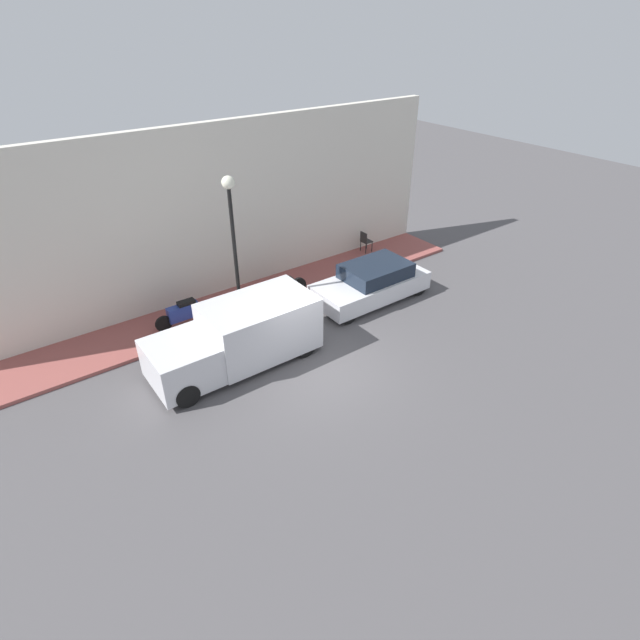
{
  "coord_description": "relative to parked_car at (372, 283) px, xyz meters",
  "views": [
    {
      "loc": [
        -9.59,
        6.86,
        8.96
      ],
      "look_at": [
        1.17,
        -1.02,
        0.6
      ],
      "focal_mm": 28.0,
      "sensor_mm": 36.0,
      "label": 1
    }
  ],
  "objects": [
    {
      "name": "delivery_van",
      "position": [
        -0.61,
        5.71,
        0.29
      ],
      "size": [
        1.98,
        4.95,
        1.82
      ],
      "color": "silver",
      "rests_on": "ground_plane"
    },
    {
      "name": "building_facade",
      "position": [
        3.67,
        3.96,
        2.35
      ],
      "size": [
        0.3,
        18.4,
        5.97
      ],
      "color": "silver",
      "rests_on": "ground_plane"
    },
    {
      "name": "motorcycle_black",
      "position": [
        1.65,
        2.76,
        -0.09
      ],
      "size": [
        0.3,
        2.07,
        0.78
      ],
      "color": "black",
      "rests_on": "sidewalk"
    },
    {
      "name": "sidewalk",
      "position": [
        2.41,
        3.96,
        -0.58
      ],
      "size": [
        2.24,
        18.4,
        0.12
      ],
      "color": "#934C47",
      "rests_on": "ground_plane"
    },
    {
      "name": "cafe_chair",
      "position": [
        3.07,
        -2.34,
        -0.02
      ],
      "size": [
        0.4,
        0.4,
        0.89
      ],
      "color": "#262626",
      "rests_on": "sidewalk"
    },
    {
      "name": "parked_car",
      "position": [
        0.0,
        0.0,
        0.0
      ],
      "size": [
        1.84,
        4.24,
        1.33
      ],
      "color": "silver",
      "rests_on": "ground_plane"
    },
    {
      "name": "streetlamp",
      "position": [
        1.55,
        4.47,
        2.85
      ],
      "size": [
        0.4,
        0.4,
        4.74
      ],
      "color": "black",
      "rests_on": "sidewalk"
    },
    {
      "name": "ground_plane",
      "position": [
        -2.04,
        3.96,
        -0.64
      ],
      "size": [
        60.0,
        60.0,
        0.0
      ],
      "primitive_type": "plane",
      "color": "#514F51"
    },
    {
      "name": "motorcycle_blue",
      "position": [
        2.17,
        6.2,
        -0.08
      ],
      "size": [
        0.3,
        1.93,
        0.83
      ],
      "color": "navy",
      "rests_on": "sidewalk"
    }
  ]
}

